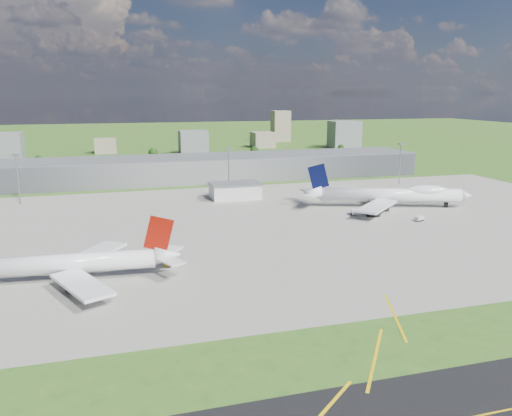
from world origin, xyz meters
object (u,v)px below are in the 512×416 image
object	(u,v)px
airliner_red_twin	(68,264)
van_white_near	(354,212)
tug_yellow	(170,264)
van_white_far	(419,219)
airliner_blue_quad	(390,195)

from	to	relation	value
airliner_red_twin	van_white_near	size ratio (longest dim) A/B	13.48
airliner_red_twin	van_white_near	xyz separation A→B (m)	(122.06, 52.90, -3.88)
tug_yellow	van_white_near	size ratio (longest dim) A/B	0.74
van_white_near	van_white_far	xyz separation A→B (m)	(22.86, -18.83, -0.07)
airliner_red_twin	van_white_near	bearing A→B (deg)	-151.68
tug_yellow	van_white_far	size ratio (longest dim) A/B	0.80
tug_yellow	van_white_near	xyz separation A→B (m)	(91.24, 48.86, 0.35)
airliner_blue_quad	van_white_far	distance (m)	29.85
van_white_near	airliner_red_twin	bearing A→B (deg)	132.68
van_white_far	airliner_red_twin	bearing A→B (deg)	171.40
airliner_blue_quad	van_white_near	distance (m)	27.76
airliner_blue_quad	van_white_near	size ratio (longest dim) A/B	15.69
van_white_near	tug_yellow	bearing A→B (deg)	137.42
airliner_red_twin	van_white_far	xyz separation A→B (m)	(144.93, 34.07, -3.96)
tug_yellow	van_white_far	distance (m)	117.99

